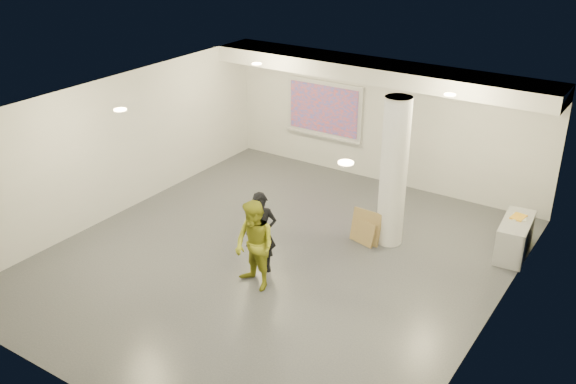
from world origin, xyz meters
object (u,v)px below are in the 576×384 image
Objects in this scene: column at (394,173)px; credenza at (515,237)px; projection_screen at (324,110)px; woman at (261,233)px; man at (254,246)px.

column is 2.64m from credenza.
woman is at bearing -72.08° from projection_screen.
column is 1.83× the size of man.
projection_screen is 5.73m from credenza.
column is 1.43× the size of projection_screen.
column is at bearing 21.98° from woman.
projection_screen is 5.24m from woman.
man is at bearing -114.51° from column.
woman is (1.59, -4.93, -0.75)m from projection_screen.
column is 1.94× the size of woman.
woman is (-3.73, -3.14, 0.41)m from credenza.
credenza is at bearing 21.10° from column.
projection_screen is (-3.10, 2.65, 0.03)m from column.
credenza is (5.32, -1.80, -1.16)m from projection_screen.
column is at bearing 81.48° from man.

